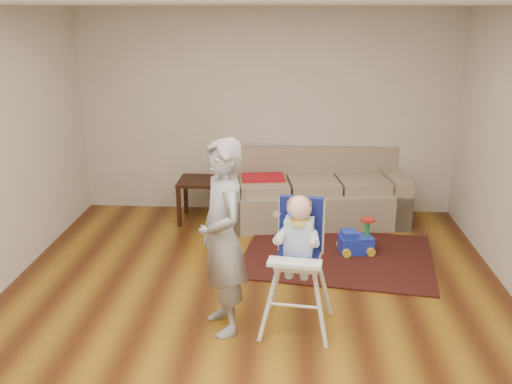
# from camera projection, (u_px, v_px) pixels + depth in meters

# --- Properties ---
(ground) EXTENTS (5.50, 5.50, 0.00)m
(ground) POSITION_uv_depth(u_px,v_px,m) (253.00, 306.00, 5.36)
(ground) COLOR #45210C
(ground) RESTS_ON ground
(room_envelope) EXTENTS (5.04, 5.52, 2.72)m
(room_envelope) POSITION_uv_depth(u_px,v_px,m) (257.00, 98.00, 5.28)
(room_envelope) COLOR beige
(room_envelope) RESTS_ON ground
(sofa) EXTENTS (2.47, 1.27, 0.91)m
(sofa) POSITION_uv_depth(u_px,v_px,m) (313.00, 188.00, 7.37)
(sofa) COLOR gray
(sofa) RESTS_ON ground
(side_table) EXTENTS (0.55, 0.55, 0.55)m
(side_table) POSITION_uv_depth(u_px,v_px,m) (201.00, 200.00, 7.47)
(side_table) COLOR black
(side_table) RESTS_ON ground
(area_rug) EXTENTS (2.28, 1.84, 0.02)m
(area_rug) POSITION_uv_depth(u_px,v_px,m) (337.00, 256.00, 6.42)
(area_rug) COLOR black
(area_rug) RESTS_ON ground
(ride_on_toy) EXTENTS (0.41, 0.33, 0.41)m
(ride_on_toy) POSITION_uv_depth(u_px,v_px,m) (356.00, 236.00, 6.45)
(ride_on_toy) COLOR blue
(ride_on_toy) RESTS_ON area_rug
(toy_ball) EXTENTS (0.14, 0.14, 0.14)m
(toy_ball) POSITION_uv_depth(u_px,v_px,m) (289.00, 262.00, 6.09)
(toy_ball) COLOR blue
(toy_ball) RESTS_ON area_rug
(high_chair) EXTENTS (0.63, 0.63, 1.22)m
(high_chair) POSITION_uv_depth(u_px,v_px,m) (298.00, 266.00, 4.84)
(high_chair) COLOR white
(high_chair) RESTS_ON ground
(adult) EXTENTS (0.63, 0.73, 1.69)m
(adult) POSITION_uv_depth(u_px,v_px,m) (222.00, 238.00, 4.75)
(adult) COLOR gray
(adult) RESTS_ON ground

